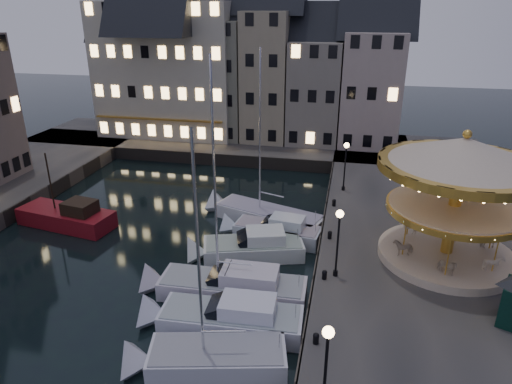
% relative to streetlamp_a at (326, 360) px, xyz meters
% --- Properties ---
extents(ground, '(160.00, 160.00, 0.00)m').
position_rel_streetlamp_a_xyz_m(ground, '(-7.20, 9.00, -4.02)').
color(ground, black).
rests_on(ground, ground).
extents(quay_east, '(16.00, 56.00, 1.30)m').
position_rel_streetlamp_a_xyz_m(quay_east, '(6.80, 15.00, -3.37)').
color(quay_east, '#474442').
rests_on(quay_east, ground).
extents(quay_north, '(44.00, 12.00, 1.30)m').
position_rel_streetlamp_a_xyz_m(quay_north, '(-15.20, 37.00, -3.37)').
color(quay_north, '#474442').
rests_on(quay_north, ground).
extents(quaywall_e, '(0.15, 44.00, 1.30)m').
position_rel_streetlamp_a_xyz_m(quaywall_e, '(-1.20, 15.00, -3.37)').
color(quaywall_e, '#47423A').
rests_on(quaywall_e, ground).
extents(quaywall_n, '(48.00, 0.15, 1.30)m').
position_rel_streetlamp_a_xyz_m(quaywall_n, '(-13.20, 31.00, -3.37)').
color(quaywall_n, '#47423A').
rests_on(quaywall_n, ground).
extents(streetlamp_a, '(0.44, 0.44, 4.17)m').
position_rel_streetlamp_a_xyz_m(streetlamp_a, '(0.00, 0.00, 0.00)').
color(streetlamp_a, black).
rests_on(streetlamp_a, quay_east).
extents(streetlamp_b, '(0.44, 0.44, 4.17)m').
position_rel_streetlamp_a_xyz_m(streetlamp_b, '(0.00, 10.00, 0.00)').
color(streetlamp_b, black).
rests_on(streetlamp_b, quay_east).
extents(streetlamp_c, '(0.44, 0.44, 4.17)m').
position_rel_streetlamp_a_xyz_m(streetlamp_c, '(0.00, 23.50, 0.00)').
color(streetlamp_c, black).
rests_on(streetlamp_c, quay_east).
extents(bollard_a, '(0.30, 0.30, 0.57)m').
position_rel_streetlamp_a_xyz_m(bollard_a, '(-0.60, 4.00, -2.41)').
color(bollard_a, black).
rests_on(bollard_a, quay_east).
extents(bollard_b, '(0.30, 0.30, 0.57)m').
position_rel_streetlamp_a_xyz_m(bollard_b, '(-0.60, 9.50, -2.41)').
color(bollard_b, black).
rests_on(bollard_b, quay_east).
extents(bollard_c, '(0.30, 0.30, 0.57)m').
position_rel_streetlamp_a_xyz_m(bollard_c, '(-0.60, 14.50, -2.41)').
color(bollard_c, black).
rests_on(bollard_c, quay_east).
extents(bollard_d, '(0.30, 0.30, 0.57)m').
position_rel_streetlamp_a_xyz_m(bollard_d, '(-0.60, 20.00, -2.41)').
color(bollard_d, black).
rests_on(bollard_d, quay_east).
extents(townhouse_na, '(5.50, 8.00, 12.80)m').
position_rel_streetlamp_a_xyz_m(townhouse_na, '(-26.70, 39.00, 3.76)').
color(townhouse_na, gray).
rests_on(townhouse_na, quay_north).
extents(townhouse_nb, '(6.16, 8.00, 13.80)m').
position_rel_streetlamp_a_xyz_m(townhouse_nb, '(-21.25, 39.00, 4.26)').
color(townhouse_nb, tan).
rests_on(townhouse_nb, quay_north).
extents(townhouse_nc, '(6.82, 8.00, 14.80)m').
position_rel_streetlamp_a_xyz_m(townhouse_nc, '(-15.20, 39.00, 4.76)').
color(townhouse_nc, slate).
rests_on(townhouse_nc, quay_north).
extents(townhouse_nd, '(5.50, 8.00, 15.80)m').
position_rel_streetlamp_a_xyz_m(townhouse_nd, '(-9.45, 39.00, 5.26)').
color(townhouse_nd, gray).
rests_on(townhouse_nd, quay_north).
extents(townhouse_ne, '(6.16, 8.00, 12.80)m').
position_rel_streetlamp_a_xyz_m(townhouse_ne, '(-4.00, 39.00, 3.76)').
color(townhouse_ne, gray).
rests_on(townhouse_ne, quay_north).
extents(townhouse_nf, '(6.82, 8.00, 13.80)m').
position_rel_streetlamp_a_xyz_m(townhouse_nf, '(2.05, 39.00, 4.26)').
color(townhouse_nf, '#A8968F').
rests_on(townhouse_nf, quay_north).
extents(hotel_corner, '(17.60, 9.00, 16.80)m').
position_rel_streetlamp_a_xyz_m(hotel_corner, '(-21.20, 39.00, 5.76)').
color(hotel_corner, beige).
rests_on(hotel_corner, quay_north).
extents(motorboat_a, '(7.52, 3.91, 12.45)m').
position_rel_streetlamp_a_xyz_m(motorboat_a, '(-5.60, 2.74, -3.48)').
color(motorboat_a, silver).
rests_on(motorboat_a, ground).
extents(motorboat_b, '(8.53, 2.85, 2.15)m').
position_rel_streetlamp_a_xyz_m(motorboat_b, '(-5.53, 5.65, -3.37)').
color(motorboat_b, silver).
rests_on(motorboat_b, ground).
extents(motorboat_c, '(9.60, 2.79, 12.76)m').
position_rel_streetlamp_a_xyz_m(motorboat_c, '(-6.19, 8.51, -3.34)').
color(motorboat_c, silver).
rests_on(motorboat_c, ground).
extents(motorboat_d, '(7.77, 4.54, 2.15)m').
position_rel_streetlamp_a_xyz_m(motorboat_d, '(-5.99, 13.18, -3.38)').
color(motorboat_d, silver).
rests_on(motorboat_d, ground).
extents(motorboat_e, '(7.33, 2.97, 2.15)m').
position_rel_streetlamp_a_xyz_m(motorboat_e, '(-4.82, 16.02, -3.38)').
color(motorboat_e, silver).
rests_on(motorboat_e, ground).
extents(motorboat_f, '(9.60, 5.41, 12.92)m').
position_rel_streetlamp_a_xyz_m(motorboat_f, '(-6.04, 18.80, -3.49)').
color(motorboat_f, silver).
rests_on(motorboat_f, ground).
extents(red_fishing_boat, '(7.88, 3.81, 5.97)m').
position_rel_streetlamp_a_xyz_m(red_fishing_boat, '(-20.56, 14.88, -3.32)').
color(red_fishing_boat, maroon).
rests_on(red_fishing_boat, ground).
extents(carousel, '(9.36, 9.36, 8.19)m').
position_rel_streetlamp_a_xyz_m(carousel, '(6.59, 13.36, 2.68)').
color(carousel, '#C8B399').
rests_on(carousel, quay_east).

